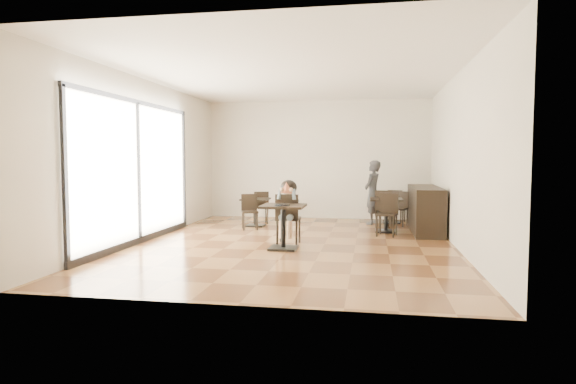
% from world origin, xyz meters
% --- Properties ---
extents(floor, '(6.00, 8.00, 0.01)m').
position_xyz_m(floor, '(0.00, 0.00, 0.00)').
color(floor, '#936033').
rests_on(floor, ground).
extents(ceiling, '(6.00, 8.00, 0.01)m').
position_xyz_m(ceiling, '(0.00, 0.00, 3.20)').
color(ceiling, white).
rests_on(ceiling, floor).
extents(wall_back, '(6.00, 0.01, 3.20)m').
position_xyz_m(wall_back, '(0.00, 4.00, 1.60)').
color(wall_back, beige).
rests_on(wall_back, floor).
extents(wall_front, '(6.00, 0.01, 3.20)m').
position_xyz_m(wall_front, '(0.00, -4.00, 1.60)').
color(wall_front, beige).
rests_on(wall_front, floor).
extents(wall_left, '(0.01, 8.00, 3.20)m').
position_xyz_m(wall_left, '(-3.00, 0.00, 1.60)').
color(wall_left, beige).
rests_on(wall_left, floor).
extents(wall_right, '(0.01, 8.00, 3.20)m').
position_xyz_m(wall_right, '(3.00, 0.00, 1.60)').
color(wall_right, beige).
rests_on(wall_right, floor).
extents(storefront_window, '(0.04, 4.50, 2.60)m').
position_xyz_m(storefront_window, '(-2.97, -0.50, 1.40)').
color(storefront_window, white).
rests_on(storefront_window, floor).
extents(child_table, '(0.76, 0.76, 0.80)m').
position_xyz_m(child_table, '(-0.10, -0.65, 0.40)').
color(child_table, black).
rests_on(child_table, floor).
extents(child_chair, '(0.43, 0.43, 0.97)m').
position_xyz_m(child_chair, '(-0.10, -0.10, 0.48)').
color(child_chair, black).
rests_on(child_chair, floor).
extents(child, '(0.43, 0.61, 1.22)m').
position_xyz_m(child, '(-0.10, -0.10, 0.61)').
color(child, slate).
rests_on(child, child_chair).
extents(plate, '(0.27, 0.27, 0.02)m').
position_xyz_m(plate, '(-0.10, -0.75, 0.81)').
color(plate, black).
rests_on(plate, child_table).
extents(pizza_slice, '(0.28, 0.22, 0.07)m').
position_xyz_m(pizza_slice, '(-0.10, -0.29, 1.05)').
color(pizza_slice, tan).
rests_on(pizza_slice, child).
extents(adult_patron, '(0.57, 0.68, 1.58)m').
position_xyz_m(adult_patron, '(1.49, 2.99, 0.79)').
color(adult_patron, '#343438').
rests_on(adult_patron, floor).
extents(cafe_table_mid, '(0.85, 0.85, 0.75)m').
position_xyz_m(cafe_table_mid, '(1.78, 1.74, 0.37)').
color(cafe_table_mid, black).
rests_on(cafe_table_mid, floor).
extents(cafe_table_left, '(0.82, 0.82, 0.67)m').
position_xyz_m(cafe_table_left, '(-1.29, 2.15, 0.34)').
color(cafe_table_left, black).
rests_on(cafe_table_left, floor).
extents(cafe_table_back, '(0.85, 0.85, 0.69)m').
position_xyz_m(cafe_table_back, '(1.97, 3.29, 0.35)').
color(cafe_table_back, black).
rests_on(cafe_table_back, floor).
extents(chair_mid_a, '(0.49, 0.49, 0.90)m').
position_xyz_m(chair_mid_a, '(1.78, 2.29, 0.45)').
color(chair_mid_a, black).
rests_on(chair_mid_a, floor).
extents(chair_mid_b, '(0.49, 0.49, 0.90)m').
position_xyz_m(chair_mid_b, '(1.78, 1.19, 0.45)').
color(chair_mid_b, black).
rests_on(chair_mid_b, floor).
extents(chair_left_a, '(0.47, 0.47, 0.81)m').
position_xyz_m(chair_left_a, '(-1.29, 2.70, 0.40)').
color(chair_left_a, black).
rests_on(chair_left_a, floor).
extents(chair_left_b, '(0.47, 0.47, 0.81)m').
position_xyz_m(chair_left_b, '(-1.29, 1.60, 0.40)').
color(chair_left_b, black).
rests_on(chair_left_b, floor).
extents(chair_back_a, '(0.49, 0.49, 0.83)m').
position_xyz_m(chair_back_a, '(2.11, 3.50, 0.42)').
color(chair_back_a, black).
rests_on(chair_back_a, floor).
extents(chair_back_b, '(0.49, 0.49, 0.83)m').
position_xyz_m(chair_back_b, '(2.11, 2.74, 0.42)').
color(chair_back_b, black).
rests_on(chair_back_b, floor).
extents(service_counter, '(0.60, 2.40, 1.00)m').
position_xyz_m(service_counter, '(2.65, 2.00, 0.50)').
color(service_counter, black).
rests_on(service_counter, floor).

